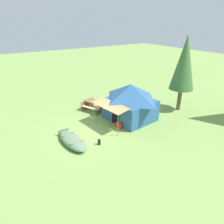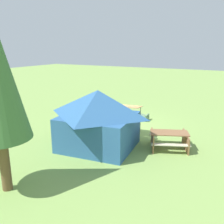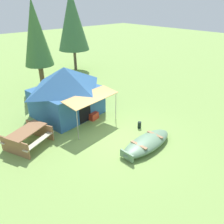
% 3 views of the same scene
% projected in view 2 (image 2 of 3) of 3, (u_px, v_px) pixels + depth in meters
% --- Properties ---
extents(ground_plane, '(80.00, 80.00, 0.00)m').
position_uv_depth(ground_plane, '(125.00, 124.00, 15.04)').
color(ground_plane, '#7EA34F').
extents(beached_rowboat, '(2.90, 1.20, 0.43)m').
position_uv_depth(beached_rowboat, '(128.00, 115.00, 16.25)').
color(beached_rowboat, '#5B7E5F').
rests_on(beached_rowboat, ground_plane).
extents(canvas_cabin_tent, '(3.78, 4.38, 2.71)m').
position_uv_depth(canvas_cabin_tent, '(98.00, 118.00, 11.29)').
color(canvas_cabin_tent, '#2D5E94').
rests_on(canvas_cabin_tent, ground_plane).
extents(picnic_table, '(2.17, 2.07, 0.78)m').
position_uv_depth(picnic_table, '(169.00, 138.00, 11.38)').
color(picnic_table, '#8A5F3D').
rests_on(picnic_table, ground_plane).
extents(cooler_box, '(0.60, 0.47, 0.37)m').
position_uv_depth(cooler_box, '(102.00, 132.00, 13.13)').
color(cooler_box, red).
rests_on(cooler_box, ground_plane).
extents(fuel_can, '(0.20, 0.20, 0.34)m').
position_uv_depth(fuel_can, '(105.00, 119.00, 15.62)').
color(fuel_can, black).
rests_on(fuel_can, ground_plane).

